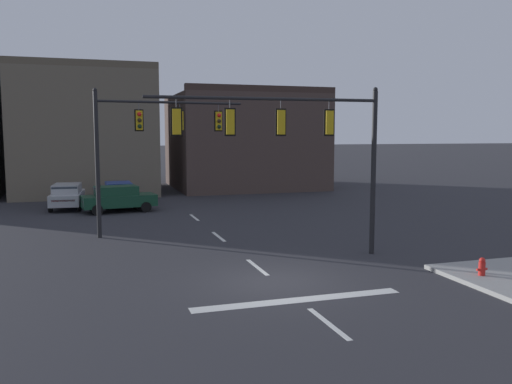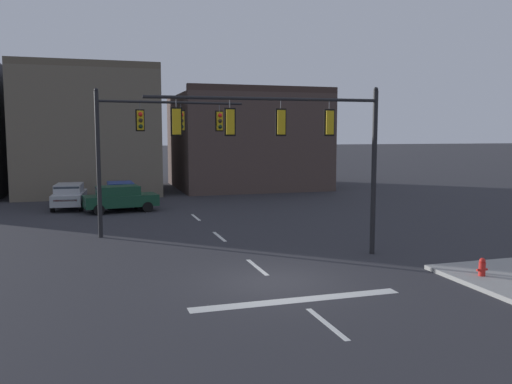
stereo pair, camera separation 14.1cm
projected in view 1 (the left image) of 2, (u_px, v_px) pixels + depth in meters
ground_plane at (276, 282)px, 17.32m from camera, size 400.00×400.00×0.00m
stop_bar_paint at (299, 300)px, 15.42m from camera, size 6.40×0.50×0.01m
lane_centreline at (257, 267)px, 19.22m from camera, size 0.16×26.40×0.01m
signal_mast_near_side at (298, 136)px, 20.08m from camera, size 9.02×0.63×6.61m
signal_mast_far_side at (146, 135)px, 24.98m from camera, size 7.07×0.68×6.87m
car_lot_nearside at (118, 198)px, 32.66m from camera, size 4.63×2.42×1.61m
car_lot_middle at (67, 195)px, 34.07m from camera, size 2.19×4.56×1.61m
car_lot_farside at (119, 194)px, 35.17m from camera, size 2.05×4.51×1.61m
fire_hydrant at (482, 270)px, 17.53m from camera, size 0.40×0.30×0.75m
building_row at (107, 136)px, 43.98m from camera, size 34.86×11.76×10.66m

